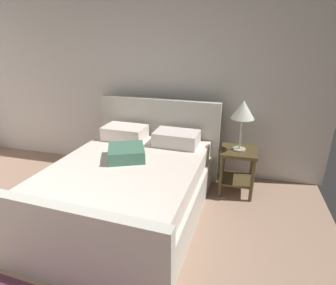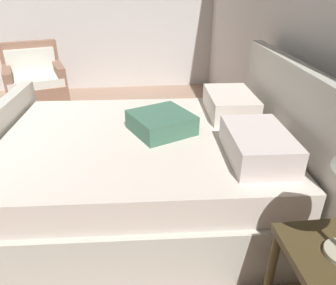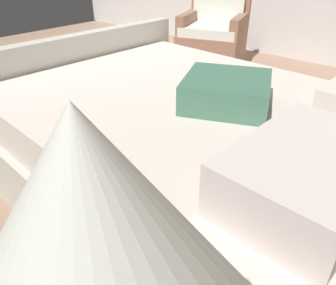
{
  "view_description": "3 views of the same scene",
  "coord_description": "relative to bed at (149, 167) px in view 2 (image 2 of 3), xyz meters",
  "views": [
    {
      "loc": [
        1.6,
        -0.61,
        1.92
      ],
      "look_at": [
        0.86,
        2.14,
        0.81
      ],
      "focal_mm": 28.96,
      "sensor_mm": 36.0,
      "label": 1
    },
    {
      "loc": [
        2.49,
        1.82,
        1.62
      ],
      "look_at": [
        0.79,
        2.01,
        0.73
      ],
      "focal_mm": 33.42,
      "sensor_mm": 36.0,
      "label": 2
    },
    {
      "loc": [
        1.71,
        2.76,
        1.28
      ],
      "look_at": [
        0.86,
        2.03,
        0.62
      ],
      "focal_mm": 34.76,
      "sensor_mm": 36.0,
      "label": 3
    }
  ],
  "objects": [
    {
      "name": "wall_back",
      "position": [
        -0.45,
        1.27,
        1.1
      ],
      "size": [
        5.61,
        0.12,
        2.89
      ],
      "primitive_type": "cube",
      "color": "silver",
      "rests_on": "ground"
    },
    {
      "name": "bed",
      "position": [
        0.0,
        0.0,
        0.0
      ],
      "size": [
        1.86,
        2.31,
        1.13
      ],
      "color": "beige",
      "rests_on": "ground"
    },
    {
      "name": "armchair",
      "position": [
        -2.18,
        -1.38,
        0.0
      ],
      "size": [
        0.92,
        0.92,
        0.9
      ],
      "color": "#926852",
      "rests_on": "ground"
    }
  ]
}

